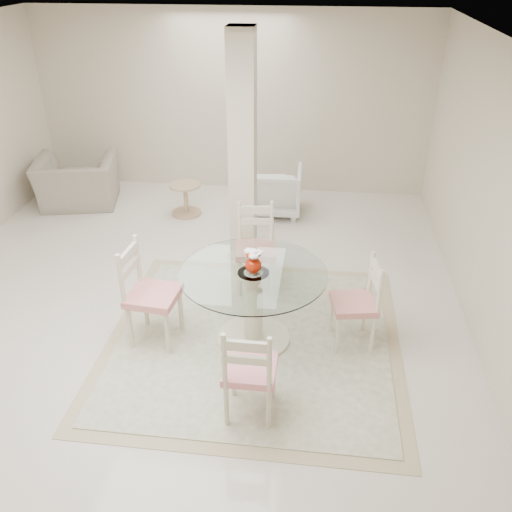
# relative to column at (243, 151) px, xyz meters

# --- Properties ---
(ground) EXTENTS (7.00, 7.00, 0.00)m
(ground) POSITION_rel_column_xyz_m (-0.50, -1.30, -1.35)
(ground) COLOR silver
(ground) RESTS_ON ground
(room_shell) EXTENTS (6.02, 7.02, 2.71)m
(room_shell) POSITION_rel_column_xyz_m (-0.50, -1.30, 0.51)
(room_shell) COLOR beige
(room_shell) RESTS_ON ground
(column) EXTENTS (0.30, 0.30, 2.70)m
(column) POSITION_rel_column_xyz_m (0.00, 0.00, 0.00)
(column) COLOR beige
(column) RESTS_ON ground
(area_rug) EXTENTS (2.87, 2.87, 0.02)m
(area_rug) POSITION_rel_column_xyz_m (0.34, -1.73, -1.34)
(area_rug) COLOR tan
(area_rug) RESTS_ON ground
(dining_table) EXTENTS (1.37, 1.37, 0.79)m
(dining_table) POSITION_rel_column_xyz_m (0.34, -1.73, -0.95)
(dining_table) COLOR #EDE9C3
(dining_table) RESTS_ON ground
(red_vase) EXTENTS (0.18, 0.17, 0.23)m
(red_vase) POSITION_rel_column_xyz_m (0.35, -1.73, -0.44)
(red_vase) COLOR #A21905
(red_vase) RESTS_ON dining_table
(dining_chair_east) EXTENTS (0.47, 0.47, 1.01)m
(dining_chair_east) POSITION_rel_column_xyz_m (1.35, -1.62, -0.82)
(dining_chair_east) COLOR #F3E7C8
(dining_chair_east) RESTS_ON ground
(dining_chair_north) EXTENTS (0.49, 0.49, 1.09)m
(dining_chair_north) POSITION_rel_column_xyz_m (0.24, -0.71, -0.78)
(dining_chair_north) COLOR beige
(dining_chair_north) RESTS_ON ground
(dining_chair_west) EXTENTS (0.50, 0.50, 1.15)m
(dining_chair_west) POSITION_rel_column_xyz_m (-0.67, -1.82, -0.75)
(dining_chair_west) COLOR beige
(dining_chair_west) RESTS_ON ground
(dining_chair_south) EXTENTS (0.42, 0.42, 1.04)m
(dining_chair_south) POSITION_rel_column_xyz_m (0.44, -2.74, -0.80)
(dining_chair_south) COLOR beige
(dining_chair_south) RESTS_ON ground
(recliner_taupe) EXTENTS (1.30, 1.20, 0.73)m
(recliner_taupe) POSITION_rel_column_xyz_m (-2.67, 1.21, -0.99)
(recliner_taupe) COLOR gray
(recliner_taupe) RESTS_ON ground
(armchair_white) EXTENTS (0.75, 0.77, 0.68)m
(armchair_white) POSITION_rel_column_xyz_m (0.28, 1.31, -1.01)
(armchair_white) COLOR white
(armchair_white) RESTS_ON ground
(side_table) EXTENTS (0.45, 0.45, 0.46)m
(side_table) POSITION_rel_column_xyz_m (-1.00, 1.07, -1.14)
(side_table) COLOR tan
(side_table) RESTS_ON ground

